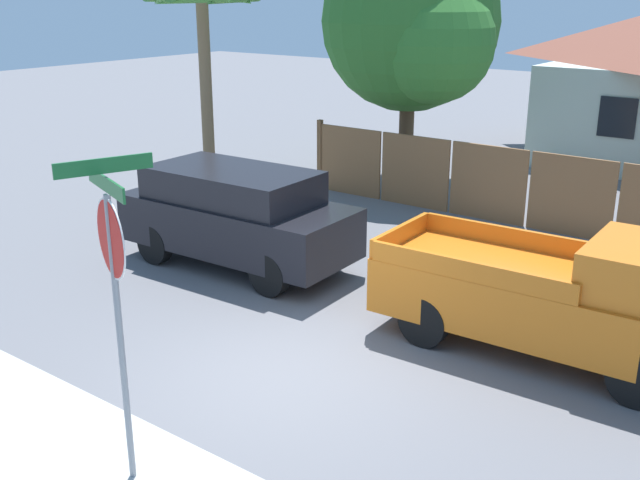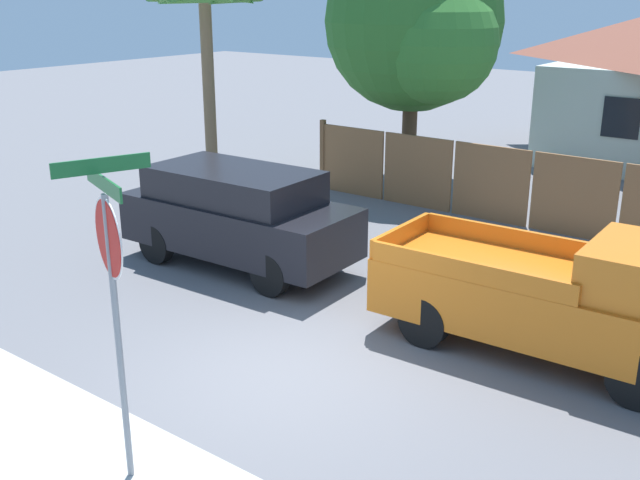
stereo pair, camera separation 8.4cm
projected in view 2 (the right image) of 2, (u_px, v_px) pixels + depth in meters
ground_plane at (289, 373)px, 10.33m from camera, size 80.00×80.00×0.00m
wooden_fence at (620, 204)px, 15.28m from camera, size 15.33×0.12×1.82m
oak_tree at (418, 26)px, 19.05m from camera, size 4.85×4.62×6.56m
palm_tree at (205, 16)px, 16.82m from camera, size 2.57×2.78×5.20m
red_suv at (238, 214)px, 14.07m from camera, size 4.59×2.04×1.88m
orange_pickup at (561, 298)px, 10.55m from camera, size 4.92×2.02×1.88m
stop_sign at (111, 265)px, 7.40m from camera, size 1.00×0.90×3.53m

